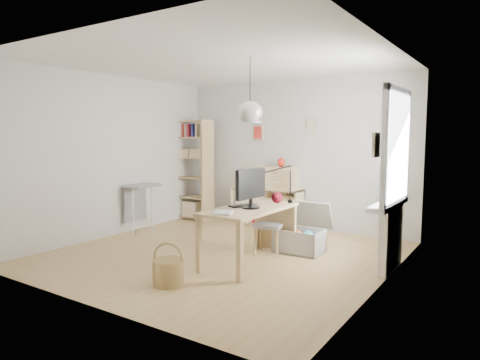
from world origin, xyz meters
The scene contains 20 objects.
ground centered at (0.00, 0.00, 0.00)m, with size 4.50×4.50×0.00m, color tan.
room_shell centered at (0.55, -0.15, 2.00)m, with size 4.50×4.50×4.50m.
window_unit centered at (2.23, 0.60, 1.55)m, with size 0.07×1.16×1.46m.
radiator centered at (2.19, 0.60, 0.40)m, with size 0.10×0.80×0.80m, color white.
windowsill centered at (2.14, 0.60, 0.83)m, with size 0.22×1.20×0.06m, color white.
desk centered at (0.55, -0.15, 0.66)m, with size 0.70×1.50×0.75m.
cube_shelf centered at (-0.47, 2.08, 0.30)m, with size 1.40×0.38×0.72m.
tall_bookshelf centered at (-2.04, 1.80, 1.09)m, with size 0.80×0.38×2.00m.
side_table centered at (-2.04, 0.35, 0.67)m, with size 0.40×0.55×0.85m.
chair centered at (0.50, 0.47, 0.44)m, with size 0.46×0.46×0.77m.
wicker_basket centered at (0.22, -1.37, 0.16)m, with size 0.35×0.35×0.49m.
storage_chest centered at (0.88, 0.76, 0.23)m, with size 0.67×0.76×0.71m.
monitor centered at (0.59, -0.19, 1.04)m, with size 0.24×0.59×0.51m.
keyboard centered at (0.41, -0.11, 0.76)m, with size 0.15×0.39×0.02m, color black.
task_lamp centered at (0.59, 0.43, 1.09)m, with size 0.47×0.17×0.50m.
yarn_ball centered at (0.68, 0.37, 0.83)m, with size 0.15×0.15×0.15m, color #540B1D.
paper_tray centered at (0.52, -0.70, 0.76)m, with size 0.22×0.27×0.03m, color white.
drawer_chest centered at (-0.22, 2.04, 0.92)m, with size 0.70×0.32×0.40m, color beige.
red_vase centered at (-0.15, 2.04, 1.20)m, with size 0.14×0.14×0.17m, color maroon.
potted_plant centered at (2.12, 0.93, 1.04)m, with size 0.33×0.28×0.36m, color #336124.
Camera 1 is at (3.50, -4.87, 1.70)m, focal length 32.00 mm.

